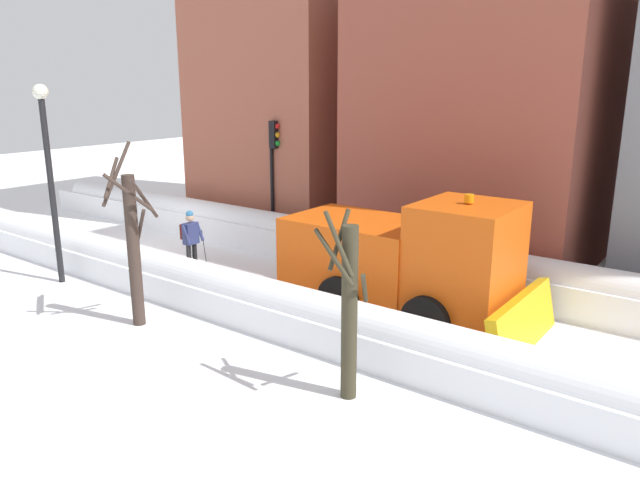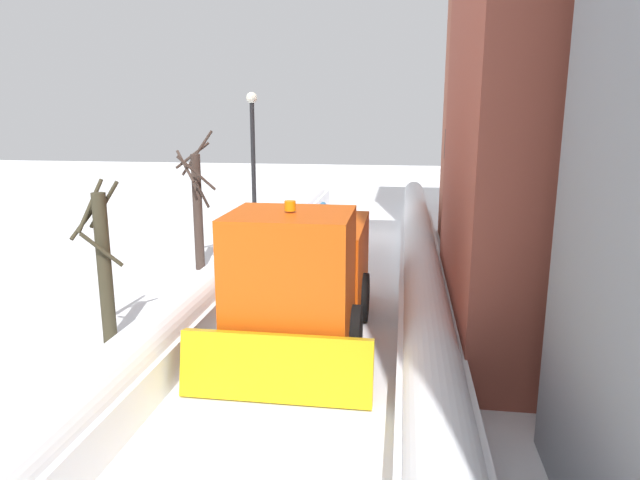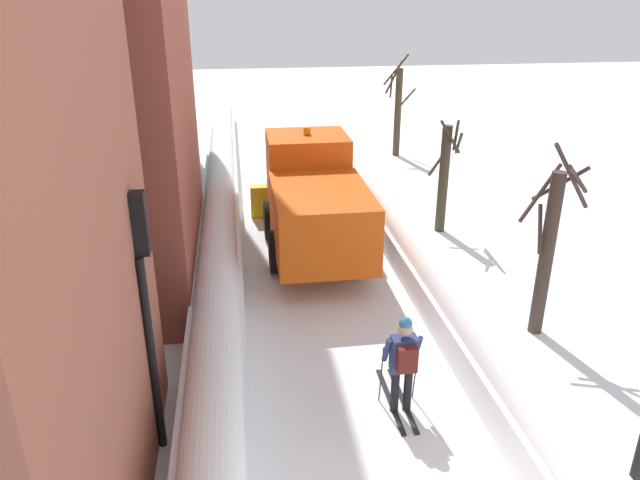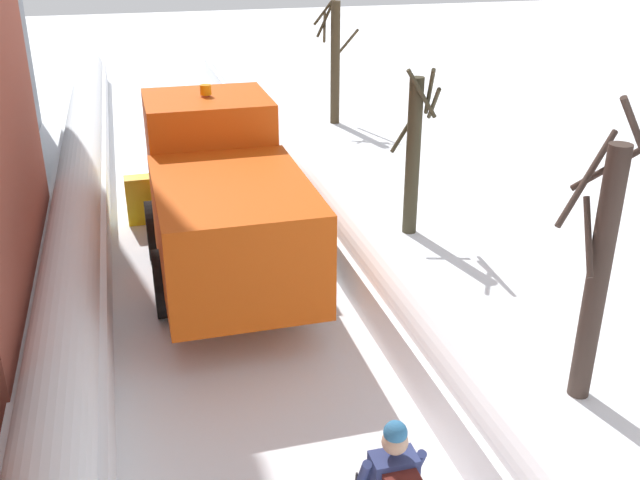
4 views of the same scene
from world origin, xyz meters
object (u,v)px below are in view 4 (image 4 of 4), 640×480
at_px(bare_tree_mid, 414,152).
at_px(bare_tree_near, 600,265).
at_px(bare_tree_far, 335,59).
at_px(plow_truck, 222,198).

bearing_deg(bare_tree_mid, bare_tree_near, -88.52).
bearing_deg(bare_tree_far, bare_tree_near, -93.07).
height_order(bare_tree_near, bare_tree_far, bare_tree_near).
bearing_deg(bare_tree_mid, bare_tree_far, 83.92).
distance_m(bare_tree_mid, bare_tree_far, 8.63).
height_order(plow_truck, bare_tree_near, bare_tree_near).
bearing_deg(bare_tree_near, plow_truck, 130.46).
distance_m(bare_tree_near, bare_tree_far, 14.30).
bearing_deg(plow_truck, bare_tree_far, 63.34).
xyz_separation_m(plow_truck, bare_tree_mid, (3.88, 0.97, 0.19)).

